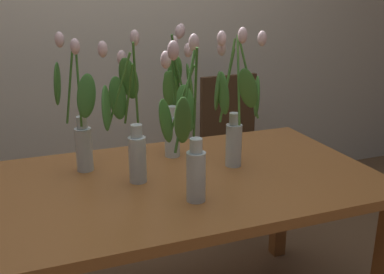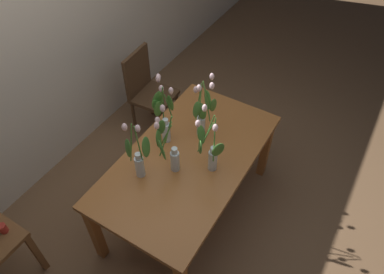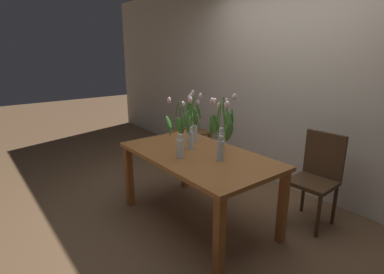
{
  "view_description": "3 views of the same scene",
  "coord_description": "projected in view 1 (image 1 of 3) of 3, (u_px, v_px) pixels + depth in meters",
  "views": [
    {
      "loc": [
        -0.52,
        -1.54,
        1.44
      ],
      "look_at": [
        0.08,
        0.05,
        0.89
      ],
      "focal_mm": 41.63,
      "sensor_mm": 36.0,
      "label": 1
    },
    {
      "loc": [
        -1.54,
        -0.96,
        2.87
      ],
      "look_at": [
        0.02,
        -0.02,
        0.96
      ],
      "focal_mm": 33.74,
      "sensor_mm": 36.0,
      "label": 2
    },
    {
      "loc": [
        2.16,
        -1.75,
        1.71
      ],
      "look_at": [
        -0.03,
        -0.05,
        0.91
      ],
      "focal_mm": 28.19,
      "sensor_mm": 36.0,
      "label": 3
    }
  ],
  "objects": [
    {
      "name": "tulip_vase_1",
      "position": [
        130.0,
        127.0,
        1.69
      ],
      "size": [
        0.19,
        0.17,
        0.57
      ],
      "color": "silver",
      "rests_on": "dining_table"
    },
    {
      "name": "dining_chair",
      "position": [
        235.0,
        139.0,
        2.92
      ],
      "size": [
        0.42,
        0.42,
        0.93
      ],
      "color": "#4C331E",
      "rests_on": "ground"
    },
    {
      "name": "tulip_vase_2",
      "position": [
        235.0,
        113.0,
        1.8
      ],
      "size": [
        0.23,
        0.18,
        0.58
      ],
      "color": "silver",
      "rests_on": "dining_table"
    },
    {
      "name": "tulip_vase_0",
      "position": [
        189.0,
        144.0,
        1.52
      ],
      "size": [
        0.19,
        0.27,
        0.57
      ],
      "color": "silver",
      "rests_on": "dining_table"
    },
    {
      "name": "room_wall_rear",
      "position": [
        102.0,
        7.0,
        2.9
      ],
      "size": [
        9.0,
        0.1,
        2.7
      ],
      "primitive_type": "cube",
      "color": "beige",
      "rests_on": "ground"
    },
    {
      "name": "dining_table",
      "position": [
        177.0,
        199.0,
        1.79
      ],
      "size": [
        1.6,
        0.9,
        0.74
      ],
      "color": "#A3602D",
      "rests_on": "ground"
    },
    {
      "name": "tulip_vase_4",
      "position": [
        175.0,
        105.0,
        1.97
      ],
      "size": [
        0.15,
        0.19,
        0.57
      ],
      "color": "silver",
      "rests_on": "dining_table"
    },
    {
      "name": "tulip_vase_3",
      "position": [
        80.0,
        127.0,
        1.77
      ],
      "size": [
        0.17,
        0.14,
        0.56
      ],
      "color": "silver",
      "rests_on": "dining_table"
    }
  ]
}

